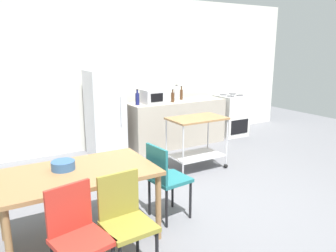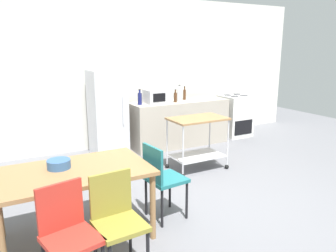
{
  "view_description": "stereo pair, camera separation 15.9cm",
  "coord_description": "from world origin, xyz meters",
  "px_view_note": "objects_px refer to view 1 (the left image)",
  "views": [
    {
      "loc": [
        -2.51,
        -2.86,
        1.94
      ],
      "look_at": [
        -0.12,
        1.2,
        0.8
      ],
      "focal_mm": 34.98,
      "sensor_mm": 36.0,
      "label": 1
    },
    {
      "loc": [
        -2.37,
        -2.94,
        1.94
      ],
      "look_at": [
        -0.12,
        1.2,
        0.8
      ],
      "focal_mm": 34.98,
      "sensor_mm": 36.0,
      "label": 2
    }
  ],
  "objects_px": {
    "stove_oven": "(231,115)",
    "bottle_soy_sauce": "(173,97)",
    "refrigerator": "(105,113)",
    "kitchen_cart": "(197,134)",
    "bottle_hot_sauce": "(176,94)",
    "bottle_sparkling_water": "(181,94)",
    "chair_red": "(77,233)",
    "fruit_bowl": "(63,165)",
    "chair_teal": "(165,176)",
    "dining_table": "(78,179)",
    "chair_olive": "(125,218)",
    "microwave": "(154,96)",
    "bottle_wine": "(137,99)"
  },
  "relations": [
    {
      "from": "chair_olive",
      "to": "fruit_bowl",
      "type": "distance_m",
      "value": 0.91
    },
    {
      "from": "bottle_hot_sauce",
      "to": "bottle_sparkling_water",
      "type": "relative_size",
      "value": 1.13
    },
    {
      "from": "bottle_wine",
      "to": "bottle_soy_sauce",
      "type": "xyz_separation_m",
      "value": [
        0.73,
        -0.05,
        -0.02
      ]
    },
    {
      "from": "dining_table",
      "to": "chair_olive",
      "type": "relative_size",
      "value": 1.69
    },
    {
      "from": "kitchen_cart",
      "to": "bottle_hot_sauce",
      "type": "relative_size",
      "value": 2.94
    },
    {
      "from": "refrigerator",
      "to": "kitchen_cart",
      "type": "distance_m",
      "value": 1.76
    },
    {
      "from": "refrigerator",
      "to": "microwave",
      "type": "bearing_deg",
      "value": -6.79
    },
    {
      "from": "dining_table",
      "to": "refrigerator",
      "type": "height_order",
      "value": "refrigerator"
    },
    {
      "from": "dining_table",
      "to": "refrigerator",
      "type": "distance_m",
      "value": 2.77
    },
    {
      "from": "dining_table",
      "to": "microwave",
      "type": "bearing_deg",
      "value": 48.16
    },
    {
      "from": "dining_table",
      "to": "bottle_wine",
      "type": "bearing_deg",
      "value": 53.18
    },
    {
      "from": "chair_red",
      "to": "dining_table",
      "type": "bearing_deg",
      "value": 60.86
    },
    {
      "from": "kitchen_cart",
      "to": "bottle_sparkling_water",
      "type": "bearing_deg",
      "value": 66.68
    },
    {
      "from": "chair_teal",
      "to": "chair_red",
      "type": "height_order",
      "value": "same"
    },
    {
      "from": "chair_red",
      "to": "fruit_bowl",
      "type": "distance_m",
      "value": 0.89
    },
    {
      "from": "fruit_bowl",
      "to": "bottle_wine",
      "type": "bearing_deg",
      "value": 50.12
    },
    {
      "from": "bottle_wine",
      "to": "bottle_hot_sauce",
      "type": "relative_size",
      "value": 0.93
    },
    {
      "from": "bottle_soy_sauce",
      "to": "fruit_bowl",
      "type": "bearing_deg",
      "value": -139.86
    },
    {
      "from": "chair_olive",
      "to": "dining_table",
      "type": "bearing_deg",
      "value": 102.16
    },
    {
      "from": "stove_oven",
      "to": "bottle_soy_sauce",
      "type": "relative_size",
      "value": 3.74
    },
    {
      "from": "refrigerator",
      "to": "bottle_hot_sauce",
      "type": "distance_m",
      "value": 1.5
    },
    {
      "from": "bottle_soy_sauce",
      "to": "refrigerator",
      "type": "bearing_deg",
      "value": 171.91
    },
    {
      "from": "kitchen_cart",
      "to": "bottle_sparkling_water",
      "type": "xyz_separation_m",
      "value": [
        0.61,
        1.41,
        0.44
      ]
    },
    {
      "from": "chair_red",
      "to": "microwave",
      "type": "relative_size",
      "value": 1.93
    },
    {
      "from": "bottle_soy_sauce",
      "to": "bottle_hot_sauce",
      "type": "bearing_deg",
      "value": 37.48
    },
    {
      "from": "chair_olive",
      "to": "bottle_wine",
      "type": "height_order",
      "value": "bottle_wine"
    },
    {
      "from": "kitchen_cart",
      "to": "bottle_hot_sauce",
      "type": "height_order",
      "value": "bottle_hot_sauce"
    },
    {
      "from": "refrigerator",
      "to": "bottle_sparkling_water",
      "type": "height_order",
      "value": "refrigerator"
    },
    {
      "from": "dining_table",
      "to": "kitchen_cart",
      "type": "relative_size",
      "value": 1.65
    },
    {
      "from": "chair_olive",
      "to": "bottle_sparkling_water",
      "type": "bearing_deg",
      "value": 46.67
    },
    {
      "from": "kitchen_cart",
      "to": "bottle_hot_sauce",
      "type": "distance_m",
      "value": 1.51
    },
    {
      "from": "stove_oven",
      "to": "refrigerator",
      "type": "distance_m",
      "value": 2.92
    },
    {
      "from": "bottle_sparkling_water",
      "to": "chair_red",
      "type": "bearing_deg",
      "value": -133.34
    },
    {
      "from": "chair_olive",
      "to": "bottle_hot_sauce",
      "type": "height_order",
      "value": "bottle_hot_sauce"
    },
    {
      "from": "stove_oven",
      "to": "fruit_bowl",
      "type": "height_order",
      "value": "stove_oven"
    },
    {
      "from": "chair_red",
      "to": "microwave",
      "type": "xyz_separation_m",
      "value": [
        2.36,
        3.11,
        0.51
      ]
    },
    {
      "from": "bottle_hot_sauce",
      "to": "bottle_wine",
      "type": "bearing_deg",
      "value": -175.11
    },
    {
      "from": "chair_teal",
      "to": "bottle_soy_sauce",
      "type": "relative_size",
      "value": 3.62
    },
    {
      "from": "chair_red",
      "to": "bottle_wine",
      "type": "xyz_separation_m",
      "value": [
        1.99,
        3.09,
        0.5
      ]
    },
    {
      "from": "stove_oven",
      "to": "bottle_soy_sauce",
      "type": "xyz_separation_m",
      "value": [
        -1.59,
        -0.11,
        0.55
      ]
    },
    {
      "from": "chair_red",
      "to": "bottle_hot_sauce",
      "type": "xyz_separation_m",
      "value": [
        2.88,
        3.16,
        0.51
      ]
    },
    {
      "from": "refrigerator",
      "to": "microwave",
      "type": "height_order",
      "value": "refrigerator"
    },
    {
      "from": "bottle_hot_sauce",
      "to": "chair_olive",
      "type": "bearing_deg",
      "value": -128.17
    },
    {
      "from": "chair_red",
      "to": "stove_oven",
      "type": "xyz_separation_m",
      "value": [
        4.31,
        3.14,
        -0.07
      ]
    },
    {
      "from": "dining_table",
      "to": "bottle_sparkling_water",
      "type": "relative_size",
      "value": 5.46
    },
    {
      "from": "bottle_wine",
      "to": "fruit_bowl",
      "type": "height_order",
      "value": "bottle_wine"
    },
    {
      "from": "bottle_wine",
      "to": "bottle_sparkling_water",
      "type": "height_order",
      "value": "bottle_wine"
    },
    {
      "from": "stove_oven",
      "to": "kitchen_cart",
      "type": "xyz_separation_m",
      "value": [
        -1.89,
        -1.34,
        0.12
      ]
    },
    {
      "from": "chair_teal",
      "to": "microwave",
      "type": "bearing_deg",
      "value": -31.76
    },
    {
      "from": "bottle_wine",
      "to": "bottle_hot_sauce",
      "type": "distance_m",
      "value": 0.9
    }
  ]
}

